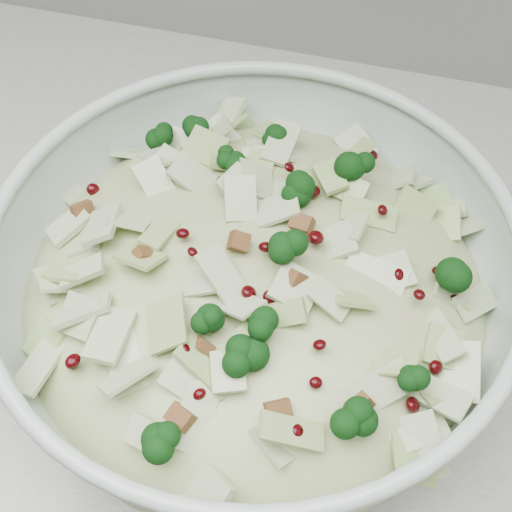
# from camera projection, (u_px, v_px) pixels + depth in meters

# --- Properties ---
(mixing_bowl) EXTENTS (0.43, 0.43, 0.14)m
(mixing_bowl) POSITION_uv_depth(u_px,v_px,m) (254.00, 295.00, 0.51)
(mixing_bowl) COLOR #AEC0B4
(mixing_bowl) RESTS_ON counter
(salad) EXTENTS (0.34, 0.34, 0.14)m
(salad) POSITION_uv_depth(u_px,v_px,m) (254.00, 277.00, 0.49)
(salad) COLOR #A2B179
(salad) RESTS_ON mixing_bowl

